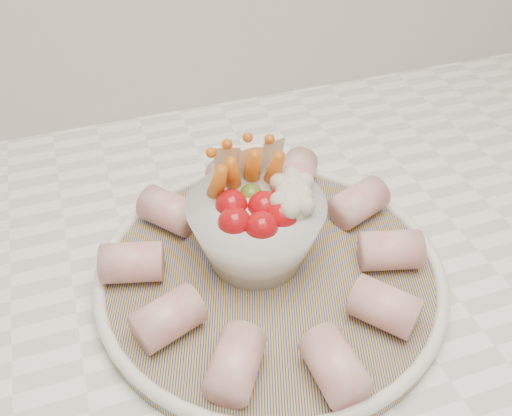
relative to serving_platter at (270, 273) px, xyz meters
name	(u,v)px	position (x,y,z in m)	size (l,w,h in m)	color
serving_platter	(270,273)	(0.00, 0.00, 0.00)	(0.42, 0.42, 0.02)	navy
veggie_bowl	(257,223)	(-0.01, 0.02, 0.05)	(0.13, 0.13, 0.11)	silver
cured_meat_rolls	(270,256)	(0.00, 0.00, 0.02)	(0.30, 0.30, 0.04)	#C0575E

